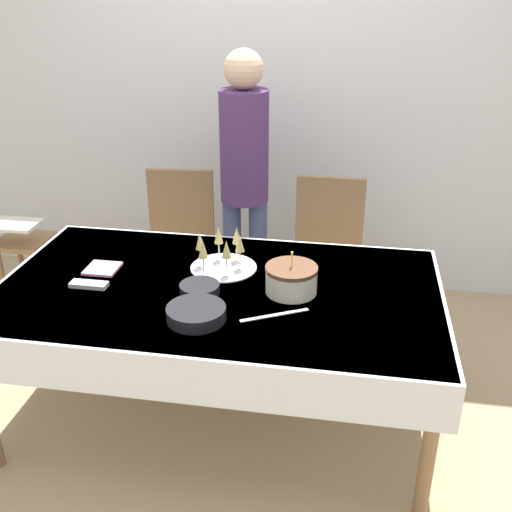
{
  "coord_description": "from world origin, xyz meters",
  "views": [
    {
      "loc": [
        0.57,
        -2.32,
        2.01
      ],
      "look_at": [
        0.16,
        0.1,
        0.86
      ],
      "focal_mm": 42.0,
      "sensor_mm": 36.0,
      "label": 1
    }
  ],
  "objects_px": {
    "person_standing": "(244,167)",
    "high_chair": "(23,253)",
    "birthday_cake": "(291,279)",
    "champagne_tray": "(222,252)",
    "plate_stack_main": "(196,313)",
    "dining_chair_far_left": "(179,243)",
    "plate_stack_dessert": "(200,289)",
    "dining_chair_far_right": "(327,254)"
  },
  "relations": [
    {
      "from": "dining_chair_far_right",
      "to": "champagne_tray",
      "type": "xyz_separation_m",
      "value": [
        -0.47,
        -0.7,
        0.29
      ]
    },
    {
      "from": "plate_stack_dessert",
      "to": "person_standing",
      "type": "relative_size",
      "value": 0.11
    },
    {
      "from": "plate_stack_dessert",
      "to": "high_chair",
      "type": "relative_size",
      "value": 0.25
    },
    {
      "from": "plate_stack_dessert",
      "to": "person_standing",
      "type": "bearing_deg",
      "value": 89.5
    },
    {
      "from": "champagne_tray",
      "to": "plate_stack_main",
      "type": "height_order",
      "value": "champagne_tray"
    },
    {
      "from": "champagne_tray",
      "to": "person_standing",
      "type": "height_order",
      "value": "person_standing"
    },
    {
      "from": "high_chair",
      "to": "birthday_cake",
      "type": "bearing_deg",
      "value": -21.79
    },
    {
      "from": "high_chair",
      "to": "dining_chair_far_left",
      "type": "bearing_deg",
      "value": 12.02
    },
    {
      "from": "birthday_cake",
      "to": "person_standing",
      "type": "relative_size",
      "value": 0.14
    },
    {
      "from": "dining_chair_far_left",
      "to": "dining_chair_far_right",
      "type": "distance_m",
      "value": 0.9
    },
    {
      "from": "birthday_cake",
      "to": "dining_chair_far_left",
      "type": "bearing_deg",
      "value": 131.59
    },
    {
      "from": "dining_chair_far_left",
      "to": "plate_stack_main",
      "type": "distance_m",
      "value": 1.27
    },
    {
      "from": "plate_stack_dessert",
      "to": "person_standing",
      "type": "distance_m",
      "value": 1.06
    },
    {
      "from": "dining_chair_far_left",
      "to": "dining_chair_far_right",
      "type": "xyz_separation_m",
      "value": [
        0.9,
        0.0,
        0.0
      ]
    },
    {
      "from": "dining_chair_far_right",
      "to": "plate_stack_dessert",
      "type": "bearing_deg",
      "value": -118.11
    },
    {
      "from": "dining_chair_far_right",
      "to": "plate_stack_main",
      "type": "relative_size",
      "value": 3.92
    },
    {
      "from": "dining_chair_far_right",
      "to": "plate_stack_main",
      "type": "xyz_separation_m",
      "value": [
        -0.47,
        -1.18,
        0.24
      ]
    },
    {
      "from": "dining_chair_far_left",
      "to": "birthday_cake",
      "type": "xyz_separation_m",
      "value": [
        0.78,
        -0.88,
        0.27
      ]
    },
    {
      "from": "plate_stack_dessert",
      "to": "high_chair",
      "type": "distance_m",
      "value": 1.54
    },
    {
      "from": "dining_chair_far_left",
      "to": "plate_stack_main",
      "type": "xyz_separation_m",
      "value": [
        0.43,
        -1.18,
        0.24
      ]
    },
    {
      "from": "dining_chair_far_left",
      "to": "birthday_cake",
      "type": "bearing_deg",
      "value": -48.41
    },
    {
      "from": "person_standing",
      "to": "birthday_cake",
      "type": "bearing_deg",
      "value": -67.88
    },
    {
      "from": "plate_stack_main",
      "to": "high_chair",
      "type": "distance_m",
      "value": 1.7
    },
    {
      "from": "plate_stack_main",
      "to": "person_standing",
      "type": "relative_size",
      "value": 0.15
    },
    {
      "from": "birthday_cake",
      "to": "high_chair",
      "type": "distance_m",
      "value": 1.87
    },
    {
      "from": "plate_stack_main",
      "to": "high_chair",
      "type": "height_order",
      "value": "plate_stack_main"
    },
    {
      "from": "champagne_tray",
      "to": "plate_stack_main",
      "type": "relative_size",
      "value": 1.3
    },
    {
      "from": "dining_chair_far_right",
      "to": "plate_stack_dessert",
      "type": "distance_m",
      "value": 1.11
    },
    {
      "from": "person_standing",
      "to": "high_chair",
      "type": "xyz_separation_m",
      "value": [
        -1.32,
        -0.27,
        -0.52
      ]
    },
    {
      "from": "champagne_tray",
      "to": "person_standing",
      "type": "distance_m",
      "value": 0.8
    },
    {
      "from": "plate_stack_main",
      "to": "champagne_tray",
      "type": "bearing_deg",
      "value": 89.85
    },
    {
      "from": "birthday_cake",
      "to": "person_standing",
      "type": "xyz_separation_m",
      "value": [
        -0.39,
        0.96,
        0.2
      ]
    },
    {
      "from": "birthday_cake",
      "to": "champagne_tray",
      "type": "height_order",
      "value": "birthday_cake"
    },
    {
      "from": "dining_chair_far_left",
      "to": "high_chair",
      "type": "relative_size",
      "value": 1.35
    },
    {
      "from": "dining_chair_far_right",
      "to": "person_standing",
      "type": "relative_size",
      "value": 0.58
    },
    {
      "from": "dining_chair_far_left",
      "to": "plate_stack_main",
      "type": "relative_size",
      "value": 3.92
    },
    {
      "from": "plate_stack_main",
      "to": "person_standing",
      "type": "xyz_separation_m",
      "value": [
        -0.03,
        1.25,
        0.24
      ]
    },
    {
      "from": "birthday_cake",
      "to": "high_chair",
      "type": "height_order",
      "value": "birthday_cake"
    },
    {
      "from": "plate_stack_main",
      "to": "person_standing",
      "type": "bearing_deg",
      "value": 91.57
    },
    {
      "from": "plate_stack_dessert",
      "to": "high_chair",
      "type": "bearing_deg",
      "value": 149.95
    },
    {
      "from": "plate_stack_dessert",
      "to": "person_standing",
      "type": "height_order",
      "value": "person_standing"
    },
    {
      "from": "plate_stack_dessert",
      "to": "person_standing",
      "type": "xyz_separation_m",
      "value": [
        0.01,
        1.03,
        0.25
      ]
    }
  ]
}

